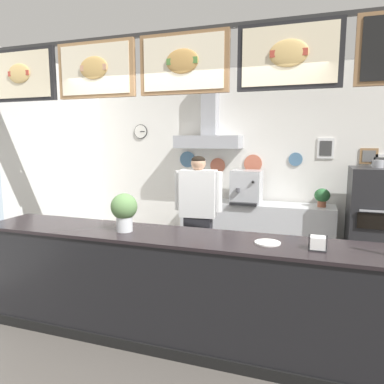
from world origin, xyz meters
TOP-DOWN VIEW (x-y plane):
  - ground_plane at (0.00, 0.00)m, footprint 6.31×6.31m
  - back_wall_assembly at (-0.03, 2.33)m, footprint 5.26×2.71m
  - service_counter at (0.00, -0.32)m, footprint 3.97×0.66m
  - back_prep_counter at (0.37, 2.12)m, footprint 2.28×0.53m
  - pizza_oven at (1.96, 1.91)m, footprint 0.65×0.74m
  - shop_worker at (-0.19, 0.98)m, footprint 0.61×0.26m
  - espresso_machine at (0.22, 2.10)m, footprint 0.44×0.49m
  - potted_thyme at (-0.32, 2.16)m, footprint 0.15×0.15m
  - potted_basil at (1.31, 2.11)m, footprint 0.22×0.22m
  - condiment_plate at (0.84, -0.32)m, footprint 0.22×0.22m
  - napkin_holder at (1.23, -0.37)m, footprint 0.14×0.13m
  - basil_vase at (-0.50, -0.35)m, footprint 0.25×0.25m

SIDE VIEW (x-z plane):
  - ground_plane at x=0.00m, z-range 0.00..0.00m
  - back_prep_counter at x=0.37m, z-range -0.01..0.92m
  - service_counter at x=0.00m, z-range 0.00..1.02m
  - pizza_oven at x=1.96m, z-range -0.05..1.57m
  - shop_worker at x=-0.19m, z-range 0.06..1.74m
  - condiment_plate at x=0.84m, z-range 1.02..1.03m
  - potted_thyme at x=-0.32m, z-range 0.94..1.14m
  - napkin_holder at x=1.23m, z-range 1.01..1.13m
  - potted_basil at x=1.31m, z-range 0.95..1.21m
  - espresso_machine at x=0.22m, z-range 0.92..1.42m
  - basil_vase at x=-0.50m, z-range 1.04..1.40m
  - back_wall_assembly at x=-0.03m, z-range 0.11..3.13m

